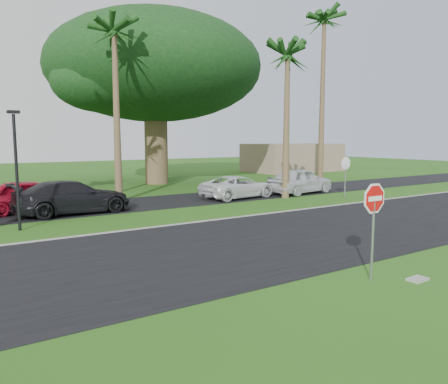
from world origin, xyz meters
TOP-DOWN VIEW (x-y plane):
  - ground at (0.00, 0.00)m, footprint 120.00×120.00m
  - road at (0.00, 2.00)m, footprint 120.00×8.00m
  - parking_strip at (0.00, 12.50)m, footprint 120.00×5.00m
  - curb at (0.00, 6.05)m, footprint 120.00×0.12m
  - stop_sign_near at (0.50, -3.00)m, footprint 1.05×0.07m
  - stop_sign_far at (12.00, 8.00)m, footprint 1.05×0.07m
  - palm_center at (0.00, 14.00)m, footprint 5.00×5.00m
  - palm_right_near at (9.00, 10.00)m, footprint 5.00×5.00m
  - palm_right_far at (15.00, 13.00)m, footprint 5.00×5.00m
  - canopy_tree at (6.00, 22.00)m, footprint 16.50×16.50m
  - streetlight_right at (-6.00, 8.50)m, footprint 0.45×0.25m
  - building_far at (24.00, 26.00)m, footprint 10.00×6.00m
  - car_red at (-4.87, 12.69)m, footprint 4.91×2.43m
  - car_dark at (-3.26, 11.20)m, footprint 5.56×2.49m
  - car_minivan at (6.49, 11.41)m, footprint 5.04×2.75m
  - car_pickup at (11.10, 10.95)m, footprint 5.16×2.67m
  - utility_slab at (1.48, -3.66)m, footprint 0.57×0.38m

SIDE VIEW (x-z plane):
  - ground at x=0.00m, z-range 0.00..0.00m
  - road at x=0.00m, z-range 0.00..0.02m
  - parking_strip at x=0.00m, z-range 0.00..0.02m
  - curb at x=0.00m, z-range 0.00..0.06m
  - utility_slab at x=1.48m, z-range 0.00..0.06m
  - car_minivan at x=6.49m, z-range 0.00..1.34m
  - car_dark at x=-3.26m, z-range 0.00..1.58m
  - car_red at x=-4.87m, z-range 0.00..1.61m
  - car_pickup at x=11.10m, z-range 0.00..1.68m
  - building_far at x=24.00m, z-range 0.00..3.00m
  - stop_sign_near at x=0.50m, z-range 0.46..3.09m
  - stop_sign_far at x=12.00m, z-range 0.46..3.09m
  - streetlight_right at x=-6.00m, z-range 0.33..4.97m
  - palm_right_near at x=9.00m, z-range 3.44..12.94m
  - canopy_tree at x=6.00m, z-range 2.39..15.51m
  - palm_center at x=0.00m, z-range 3.91..14.41m
  - palm_right_far at x=15.00m, z-range 5.08..18.08m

